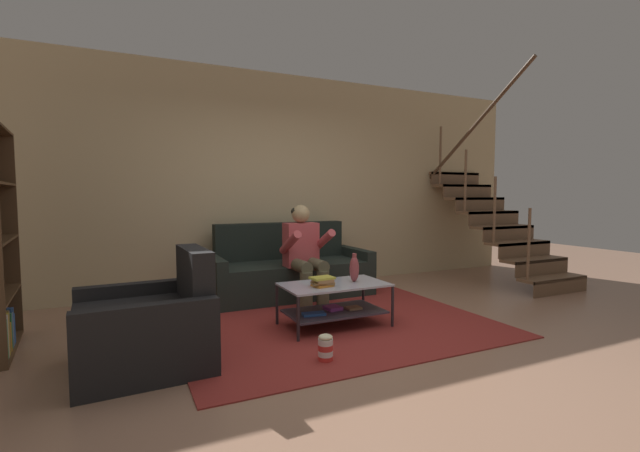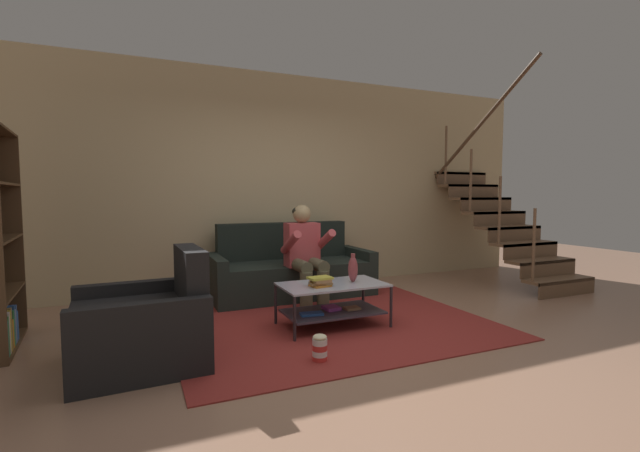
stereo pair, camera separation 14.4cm
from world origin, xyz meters
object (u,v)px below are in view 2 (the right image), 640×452
Objects in this scene: vase at (353,269)px; armchair at (145,327)px; person_seated_center at (306,250)px; book_stack at (320,281)px; couch at (290,272)px; coffee_table at (332,298)px; popcorn_tub at (320,348)px.

vase is 0.29× the size of armchair.
person_seated_center is 5.02× the size of book_stack.
couch is 2.40m from armchair.
coffee_table is at bearing 179.19° from vase.
armchair is 1.32m from popcorn_tub.
vase reaches higher than book_stack.
coffee_table is (-0.06, -0.86, -0.36)m from person_seated_center.
couch is at bearing 81.54° from book_stack.
vase reaches higher than popcorn_tub.
vase is 1.10m from popcorn_tub.
vase is at bearing 47.68° from popcorn_tub.
armchair reaches higher than coffee_table.
coffee_table is 3.59× the size of vase.
vase is (0.16, -0.87, -0.08)m from person_seated_center.
coffee_table is 0.89m from popcorn_tub.
vase is at bearing 8.05° from armchair.
popcorn_tub is (1.22, -0.47, -0.18)m from armchair.
armchair is (-1.90, -0.27, -0.26)m from vase.
couch is 8.68× the size of book_stack.
person_seated_center reaches higher than armchair.
couch is at bearing 43.55° from armchair.
person_seated_center is at bearing 100.18° from vase.
armchair is at bearing -146.93° from person_seated_center.
couch is 0.62m from person_seated_center.
book_stack is at bearing -159.56° from coffee_table.
couch is 1.42m from vase.
person_seated_center is 0.94m from coffee_table.
person_seated_center is 2.11m from armchair.
vase is at bearing -79.82° from person_seated_center.
coffee_table is at bearing -92.66° from couch.
coffee_table is 4.37× the size of book_stack.
book_stack is (-0.37, -0.05, -0.08)m from vase.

